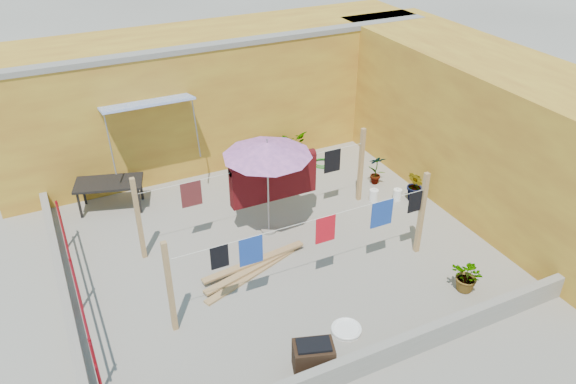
# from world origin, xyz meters

# --- Properties ---
(ground) EXTENTS (80.00, 80.00, 0.00)m
(ground) POSITION_xyz_m (0.00, 0.00, 0.00)
(ground) COLOR #9E998E
(ground) RESTS_ON ground
(wall_back) EXTENTS (11.00, 3.27, 3.21)m
(wall_back) POSITION_xyz_m (0.50, 4.69, 1.61)
(wall_back) COLOR gold
(wall_back) RESTS_ON ground
(wall_right) EXTENTS (2.40, 9.00, 3.20)m
(wall_right) POSITION_xyz_m (5.20, 0.00, 1.60)
(wall_right) COLOR gold
(wall_right) RESTS_ON ground
(parapet_front) EXTENTS (8.30, 0.16, 0.44)m
(parapet_front) POSITION_xyz_m (0.00, -3.58, 0.22)
(parapet_front) COLOR gray
(parapet_front) RESTS_ON ground
(parapet_left) EXTENTS (0.16, 7.30, 0.44)m
(parapet_left) POSITION_xyz_m (-4.08, 0.00, 0.22)
(parapet_left) COLOR gray
(parapet_left) RESTS_ON ground
(red_railing) EXTENTS (0.05, 4.20, 1.10)m
(red_railing) POSITION_xyz_m (-3.85, -0.20, 0.72)
(red_railing) COLOR maroon
(red_railing) RESTS_ON ground
(clothesline_rig) EXTENTS (5.09, 2.35, 1.80)m
(clothesline_rig) POSITION_xyz_m (0.29, 0.56, 1.05)
(clothesline_rig) COLOR tan
(clothesline_rig) RESTS_ON ground
(patio_umbrella) EXTENTS (2.18, 2.18, 2.16)m
(patio_umbrella) POSITION_xyz_m (0.10, 0.53, 1.94)
(patio_umbrella) COLOR gray
(patio_umbrella) RESTS_ON ground
(outdoor_table) EXTENTS (1.61, 1.12, 0.68)m
(outdoor_table) POSITION_xyz_m (-2.72, 2.90, 0.62)
(outdoor_table) COLOR black
(outdoor_table) RESTS_ON ground
(lumber_pile) EXTENTS (2.33, 0.95, 0.14)m
(lumber_pile) POSITION_xyz_m (-0.73, -0.56, 0.07)
(lumber_pile) COLOR tan
(lumber_pile) RESTS_ON ground
(brazier) EXTENTS (0.72, 0.59, 0.56)m
(brazier) POSITION_xyz_m (-0.82, -3.20, 0.27)
(brazier) COLOR black
(brazier) RESTS_ON ground
(white_basin) EXTENTS (0.52, 0.52, 0.09)m
(white_basin) POSITION_xyz_m (0.07, -2.72, 0.05)
(white_basin) COLOR white
(white_basin) RESTS_ON ground
(water_jug_a) EXTENTS (0.21, 0.21, 0.33)m
(water_jug_a) POSITION_xyz_m (2.78, 0.60, 0.14)
(water_jug_a) COLOR white
(water_jug_a) RESTS_ON ground
(water_jug_b) EXTENTS (0.20, 0.20, 0.32)m
(water_jug_b) POSITION_xyz_m (3.29, 0.39, 0.14)
(water_jug_b) COLOR white
(water_jug_b) RESTS_ON ground
(green_hose) EXTENTS (0.51, 0.51, 0.07)m
(green_hose) POSITION_xyz_m (2.56, 2.68, 0.03)
(green_hose) COLOR #1F7A1B
(green_hose) RESTS_ON ground
(plant_back_a) EXTENTS (0.92, 0.85, 0.85)m
(plant_back_a) POSITION_xyz_m (1.90, 3.20, 0.43)
(plant_back_a) COLOR #245518
(plant_back_a) RESTS_ON ground
(plant_back_b) EXTENTS (0.41, 0.41, 0.65)m
(plant_back_b) POSITION_xyz_m (1.32, 3.20, 0.32)
(plant_back_b) COLOR #245518
(plant_back_b) RESTS_ON ground
(plant_right_a) EXTENTS (0.47, 0.38, 0.78)m
(plant_right_a) POSITION_xyz_m (3.27, 1.26, 0.39)
(plant_right_a) COLOR #245518
(plant_right_a) RESTS_ON ground
(plant_right_b) EXTENTS (0.44, 0.51, 0.79)m
(plant_right_b) POSITION_xyz_m (3.61, 0.18, 0.40)
(plant_right_b) COLOR #245518
(plant_right_b) RESTS_ON ground
(plant_right_c) EXTENTS (0.67, 0.71, 0.65)m
(plant_right_c) POSITION_xyz_m (2.59, -2.77, 0.32)
(plant_right_c) COLOR #245518
(plant_right_c) RESTS_ON ground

